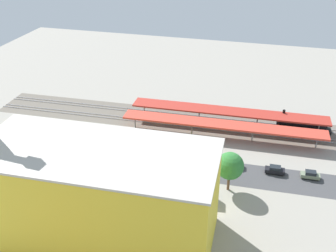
# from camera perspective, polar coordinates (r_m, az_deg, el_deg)

# --- Properties ---
(ground_plane) EXTENTS (196.52, 196.52, 0.00)m
(ground_plane) POSITION_cam_1_polar(r_m,az_deg,el_deg) (93.81, 3.94, -5.13)
(ground_plane) COLOR gray
(ground_plane) RESTS_ON ground
(rail_bed) EXTENTS (123.17, 17.17, 0.01)m
(rail_bed) POSITION_cam_1_polar(r_m,az_deg,el_deg) (110.53, 5.95, 0.38)
(rail_bed) COLOR #665E54
(rail_bed) RESTS_ON ground
(street_asphalt) EXTENTS (123.04, 12.61, 0.01)m
(street_asphalt) POSITION_cam_1_polar(r_m,az_deg,el_deg) (91.66, 3.61, -6.02)
(street_asphalt) COLOR #424244
(street_asphalt) RESTS_ON ground
(track_rails) EXTENTS (122.77, 10.74, 0.12)m
(track_rails) POSITION_cam_1_polar(r_m,az_deg,el_deg) (110.45, 5.95, 0.46)
(track_rails) COLOR #9E9EA8
(track_rails) RESTS_ON ground
(platform_canopy_near) EXTENTS (51.68, 6.32, 4.07)m
(platform_canopy_near) POSITION_cam_1_polar(r_m,az_deg,el_deg) (102.27, 7.74, 0.22)
(platform_canopy_near) COLOR #C63D2D
(platform_canopy_near) RESTS_ON ground
(platform_canopy_far) EXTENTS (52.36, 6.77, 4.40)m
(platform_canopy_far) POSITION_cam_1_polar(r_m,az_deg,el_deg) (108.39, 8.58, 2.08)
(platform_canopy_far) COLOR #A82D23
(platform_canopy_far) RESTS_ON ground
(locomotive) EXTENTS (14.11, 3.34, 5.27)m
(locomotive) POSITION_cam_1_polar(r_m,az_deg,el_deg) (111.80, 18.80, 0.34)
(locomotive) COLOR black
(locomotive) RESTS_ON ground
(parked_car_1) EXTENTS (4.11, 1.81, 1.78)m
(parked_car_1) POSITION_cam_1_polar(r_m,az_deg,el_deg) (93.26, 19.61, -6.61)
(parked_car_1) COLOR black
(parked_car_1) RESTS_ON ground
(parked_car_2) EXTENTS (4.34, 1.91, 1.79)m
(parked_car_2) POSITION_cam_1_polar(r_m,az_deg,el_deg) (92.57, 14.97, -6.09)
(parked_car_2) COLOR black
(parked_car_2) RESTS_ON ground
(parked_car_3) EXTENTS (4.56, 2.04, 1.79)m
(parked_car_3) POSITION_cam_1_polar(r_m,az_deg,el_deg) (92.75, 9.24, -5.32)
(parked_car_3) COLOR black
(parked_car_3) RESTS_ON ground
(parked_car_4) EXTENTS (4.77, 1.81, 1.88)m
(parked_car_4) POSITION_cam_1_polar(r_m,az_deg,el_deg) (93.83, 4.30, -4.53)
(parked_car_4) COLOR black
(parked_car_4) RESTS_ON ground
(construction_building) EXTENTS (39.95, 18.31, 17.23)m
(construction_building) POSITION_cam_1_polar(r_m,az_deg,el_deg) (70.72, -9.76, -9.72)
(construction_building) COLOR yellow
(construction_building) RESTS_ON ground
(construction_roof_slab) EXTENTS (40.57, 18.92, 0.40)m
(construction_roof_slab) POSITION_cam_1_polar(r_m,az_deg,el_deg) (65.69, -10.39, -3.67)
(construction_roof_slab) COLOR #B7B2A8
(construction_roof_slab) RESTS_ON construction_building
(box_truck_0) EXTENTS (9.77, 3.70, 3.21)m
(box_truck_0) POSITION_cam_1_polar(r_m,az_deg,el_deg) (81.97, 3.34, -9.41)
(box_truck_0) COLOR black
(box_truck_0) RESTS_ON ground
(street_tree_0) EXTENTS (5.74, 5.74, 8.82)m
(street_tree_0) POSITION_cam_1_polar(r_m,az_deg,el_deg) (82.69, 8.81, -5.65)
(street_tree_0) COLOR brown
(street_tree_0) RESTS_ON ground
(street_tree_1) EXTENTS (5.78, 5.78, 8.68)m
(street_tree_1) POSITION_cam_1_polar(r_m,az_deg,el_deg) (91.24, -10.63, -2.38)
(street_tree_1) COLOR brown
(street_tree_1) RESTS_ON ground
(street_tree_2) EXTENTS (4.96, 4.96, 8.19)m
(street_tree_2) POSITION_cam_1_polar(r_m,az_deg,el_deg) (91.18, -11.51, -2.55)
(street_tree_2) COLOR brown
(street_tree_2) RESTS_ON ground
(street_tree_3) EXTENTS (4.70, 4.70, 7.37)m
(street_tree_3) POSITION_cam_1_polar(r_m,az_deg,el_deg) (90.72, -9.11, -3.01)
(street_tree_3) COLOR brown
(street_tree_3) RESTS_ON ground
(street_tree_4) EXTENTS (4.60, 4.60, 7.62)m
(street_tree_4) POSITION_cam_1_polar(r_m,az_deg,el_deg) (89.52, -8.03, -3.15)
(street_tree_4) COLOR brown
(street_tree_4) RESTS_ON ground
(traffic_light) EXTENTS (0.50, 0.36, 6.65)m
(traffic_light) POSITION_cam_1_polar(r_m,az_deg,el_deg) (85.53, 1.88, -5.22)
(traffic_light) COLOR #333333
(traffic_light) RESTS_ON ground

